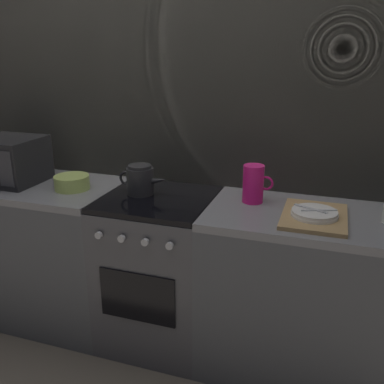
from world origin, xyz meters
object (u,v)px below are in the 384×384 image
Objects in this scene: pitcher at (254,184)px; dish_pile at (314,215)px; stove_unit at (160,270)px; kettle at (140,180)px; microwave at (3,160)px; mixing_bowl at (72,182)px.

pitcher reaches higher than dish_pile.
stove_unit is 0.75m from pitcher.
pitcher reaches higher than kettle.
stove_unit is 3.16× the size of kettle.
mixing_bowl is at bearing -0.84° from microwave.
mixing_bowl is (0.48, -0.01, -0.10)m from microwave.
stove_unit is 4.50× the size of pitcher.
microwave reaches higher than mixing_bowl.
microwave is 1.51m from pitcher.
mixing_bowl is (-0.41, -0.05, -0.04)m from kettle.
kettle is 1.42× the size of mixing_bowl.
microwave is 1.62× the size of kettle.
microwave is 0.89m from kettle.
mixing_bowl is at bearing -173.44° from kettle.
microwave is (-1.00, -0.02, 0.59)m from stove_unit.
microwave is at bearing 178.90° from dish_pile.
dish_pile is at bearing -4.59° from kettle.
stove_unit is 0.54m from kettle.
dish_pile is (0.32, -0.15, -0.08)m from pitcher.
mixing_bowl reaches higher than dish_pile.
pitcher is (0.62, 0.07, 0.02)m from kettle.
mixing_bowl is at bearing 178.80° from dish_pile.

